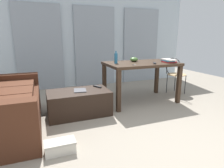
# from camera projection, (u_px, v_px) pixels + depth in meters

# --- Properties ---
(ground_plane) EXTENTS (8.14, 8.14, 0.00)m
(ground_plane) POSITION_uv_depth(u_px,v_px,m) (128.00, 110.00, 3.37)
(ground_plane) COLOR gray
(wall_back) EXTENTS (5.33, 0.10, 2.46)m
(wall_back) POSITION_uv_depth(u_px,v_px,m) (94.00, 38.00, 4.97)
(wall_back) COLOR silver
(wall_back) RESTS_ON ground
(curtains) EXTENTS (3.79, 0.03, 2.02)m
(curtains) POSITION_uv_depth(u_px,v_px,m) (95.00, 47.00, 4.94)
(curtains) COLOR #99A3AD
(curtains) RESTS_ON ground
(couch) EXTENTS (0.89, 1.78, 0.84)m
(couch) POSITION_uv_depth(u_px,v_px,m) (2.00, 107.00, 2.60)
(couch) COLOR #4C2819
(couch) RESTS_ON ground
(coffee_table) EXTENTS (1.00, 0.57, 0.40)m
(coffee_table) POSITION_uv_depth(u_px,v_px,m) (79.00, 103.00, 3.15)
(coffee_table) COLOR black
(coffee_table) RESTS_ON ground
(craft_table) EXTENTS (1.37, 0.84, 0.78)m
(craft_table) POSITION_uv_depth(u_px,v_px,m) (141.00, 68.00, 3.70)
(craft_table) COLOR #382619
(craft_table) RESTS_ON ground
(wire_chair) EXTENTS (0.41, 0.43, 0.83)m
(wire_chair) POSITION_uv_depth(u_px,v_px,m) (175.00, 72.00, 4.22)
(wire_chair) COLOR tan
(wire_chair) RESTS_ON ground
(bottle_near) EXTENTS (0.06, 0.06, 0.23)m
(bottle_near) POSITION_uv_depth(u_px,v_px,m) (116.00, 58.00, 3.50)
(bottle_near) COLOR teal
(bottle_near) RESTS_ON craft_table
(bowl) EXTENTS (0.16, 0.16, 0.09)m
(bowl) POSITION_uv_depth(u_px,v_px,m) (134.00, 59.00, 3.79)
(bowl) COLOR #477033
(bowl) RESTS_ON craft_table
(book_stack) EXTENTS (0.21, 0.33, 0.06)m
(book_stack) POSITION_uv_depth(u_px,v_px,m) (169.00, 61.00, 3.67)
(book_stack) COLOR red
(book_stack) RESTS_ON craft_table
(tv_remote_on_table) EXTENTS (0.11, 0.15, 0.02)m
(tv_remote_on_table) POSITION_uv_depth(u_px,v_px,m) (155.00, 63.00, 3.49)
(tv_remote_on_table) COLOR #232326
(tv_remote_on_table) RESTS_ON craft_table
(scissors) EXTENTS (0.10, 0.08, 0.00)m
(scissors) POSITION_uv_depth(u_px,v_px,m) (134.00, 65.00, 3.35)
(scissors) COLOR #9EA0A5
(scissors) RESTS_ON craft_table
(tv_remote_primary) EXTENTS (0.11, 0.17, 0.02)m
(tv_remote_primary) POSITION_uv_depth(u_px,v_px,m) (97.00, 87.00, 3.33)
(tv_remote_primary) COLOR #232326
(tv_remote_primary) RESTS_ON coffee_table
(magazine) EXTENTS (0.23, 0.27, 0.01)m
(magazine) POSITION_uv_depth(u_px,v_px,m) (80.00, 90.00, 3.11)
(magazine) COLOR #4C4C51
(magazine) RESTS_ON coffee_table
(shoebox) EXTENTS (0.34, 0.19, 0.14)m
(shoebox) POSITION_uv_depth(u_px,v_px,m) (60.00, 147.00, 2.12)
(shoebox) COLOR beige
(shoebox) RESTS_ON ground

